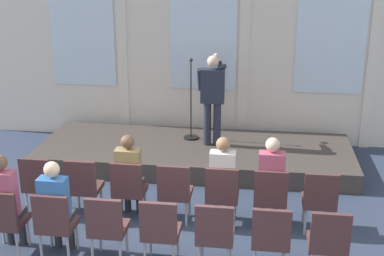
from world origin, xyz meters
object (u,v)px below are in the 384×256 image
audience_r0_c4 (223,176)px  chair_r1_c5 (271,236)px  chair_r0_c4 (222,192)px  chair_r1_c6 (328,240)px  chair_r1_c3 (160,228)px  audience_r0_c2 (129,172)px  chair_r0_c6 (320,198)px  mic_stand (191,122)px  chair_r0_c0 (39,182)px  speaker (213,94)px  chair_r0_c2 (129,187)px  chair_r0_c3 (175,189)px  chair_r1_c4 (215,232)px  chair_r0_c5 (270,195)px  audience_r0_c5 (271,178)px  chair_r1_c0 (4,218)px  chair_r1_c1 (55,221)px  chair_r1_c2 (107,225)px  audience_r1_c1 (56,204)px  chair_r0_c1 (83,184)px  audience_r1_c0 (5,199)px

audience_r0_c4 → chair_r1_c5: (0.68, -1.19, -0.21)m
chair_r0_c4 → chair_r1_c6: (1.36, -1.11, 0.00)m
chair_r1_c3 → chair_r0_c4: bearing=58.6°
audience_r0_c4 → chair_r1_c3: bearing=-119.6°
chair_r0_c4 → audience_r0_c2: bearing=176.6°
chair_r1_c6 → chair_r0_c6: bearing=90.0°
mic_stand → chair_r0_c0: 3.29m
speaker → chair_r1_c6: speaker is taller
chair_r0_c2 → chair_r0_c3: 0.68m
audience_r0_c4 → chair_r1_c4: (0.00, -1.19, -0.21)m
chair_r0_c3 → chair_r0_c5: size_ratio=1.00×
audience_r0_c5 → chair_r1_c0: (-3.39, -1.19, -0.22)m
chair_r1_c1 → chair_r1_c2: same height
chair_r0_c5 → chair_r1_c5: 1.11m
chair_r0_c0 → audience_r1_c1: (0.68, -1.03, 0.20)m
mic_stand → chair_r0_c4: bearing=-73.3°
audience_r0_c5 → chair_r1_c2: audience_r0_c5 is taller
chair_r0_c0 → chair_r1_c4: 2.93m
audience_r0_c4 → chair_r1_c1: 2.37m
chair_r0_c4 → audience_r0_c5: 0.72m
audience_r0_c2 → audience_r0_c4: audience_r0_c4 is taller
chair_r0_c4 → chair_r1_c6: same height
speaker → chair_r1_c5: bearing=-73.3°
chair_r0_c1 → chair_r0_c5: (2.71, 0.00, 0.00)m
chair_r0_c2 → chair_r1_c0: bearing=-140.6°
chair_r0_c3 → chair_r0_c4: 0.68m
chair_r1_c0 → chair_r1_c4: same height
audience_r0_c4 → chair_r1_c2: (-1.36, -1.19, -0.21)m
audience_r1_c0 → audience_r0_c5: bearing=18.2°
speaker → chair_r0_c3: speaker is taller
audience_r0_c5 → audience_r1_c0: bearing=-161.8°
speaker → chair_r1_c2: bearing=-105.6°
chair_r0_c0 → chair_r0_c5: size_ratio=1.00×
chair_r1_c4 → chair_r0_c2: bearing=140.6°
chair_r0_c2 → chair_r0_c5: size_ratio=1.00×
audience_r0_c4 → chair_r1_c2: 1.82m
mic_stand → chair_r1_c4: 3.88m
mic_stand → chair_r0_c2: (-0.55, -2.68, -0.14)m
chair_r0_c5 → audience_r0_c5: size_ratio=0.69×
chair_r0_c4 → chair_r1_c1: (-2.03, -1.11, 0.00)m
chair_r0_c5 → audience_r1_c1: audience_r1_c1 is taller
chair_r0_c1 → audience_r0_c2: 0.71m
audience_r1_c0 → chair_r0_c2: bearing=37.3°
chair_r0_c5 → speaker: bearing=113.6°
audience_r0_c5 → chair_r1_c0: size_ratio=1.46×
chair_r1_c5 → chair_r1_c6: same height
chair_r1_c0 → audience_r0_c2: bearing=41.4°
chair_r0_c1 → chair_r0_c2: bearing=0.0°
chair_r0_c0 → chair_r1_c0: size_ratio=1.00×
chair_r0_c2 → audience_r1_c1: (-0.68, -1.03, 0.20)m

